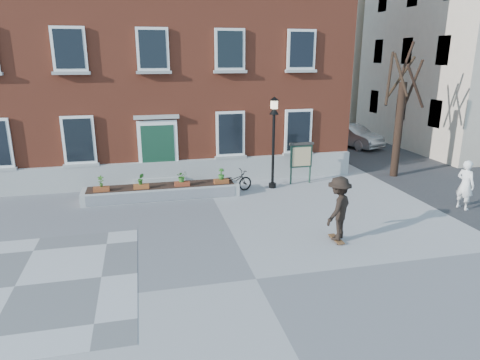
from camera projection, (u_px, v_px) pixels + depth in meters
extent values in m
plane|color=gray|center=(256.00, 279.00, 11.07)|extent=(100.00, 100.00, 0.00)
cube|color=#5D5D60|center=(15.00, 287.00, 10.70)|extent=(6.00, 6.00, 0.01)
imported|color=black|center=(233.00, 182.00, 17.91)|extent=(1.88, 1.12, 0.94)
imported|color=#ACAFB1|center=(352.00, 136.00, 26.95)|extent=(2.82, 4.41, 1.37)
imported|color=white|center=(465.00, 185.00, 15.88)|extent=(0.62, 0.78, 1.88)
cube|color=brown|center=(149.00, 46.00, 22.03)|extent=(18.00, 10.00, 12.00)
cube|color=#A7A6A1|center=(160.00, 174.00, 18.78)|extent=(18.00, 0.24, 1.10)
cube|color=#ADADA7|center=(160.00, 185.00, 18.79)|extent=(2.60, 0.80, 0.20)
cube|color=#A2A19C|center=(160.00, 179.00, 18.87)|extent=(2.20, 0.50, 0.20)
cube|color=white|center=(158.00, 149.00, 18.51)|extent=(1.70, 0.12, 2.50)
cube|color=#163D28|center=(158.00, 152.00, 18.49)|extent=(1.40, 0.06, 2.30)
cube|color=#ACACA6|center=(156.00, 117.00, 18.08)|extent=(1.90, 0.25, 0.15)
cube|color=white|center=(79.00, 140.00, 17.64)|extent=(1.30, 0.10, 2.00)
cube|color=black|center=(79.00, 140.00, 17.59)|extent=(1.08, 0.04, 1.78)
cube|color=#A9AAA4|center=(81.00, 165.00, 17.88)|extent=(1.44, 0.20, 0.12)
cube|color=white|center=(69.00, 49.00, 16.63)|extent=(1.30, 0.10, 1.70)
cube|color=black|center=(69.00, 49.00, 16.58)|extent=(1.08, 0.04, 1.48)
cube|color=#979792|center=(71.00, 73.00, 16.83)|extent=(1.44, 0.20, 0.12)
cube|color=white|center=(153.00, 49.00, 17.32)|extent=(1.30, 0.10, 1.70)
cube|color=black|center=(153.00, 49.00, 17.27)|extent=(1.08, 0.04, 1.48)
cube|color=gray|center=(154.00, 72.00, 17.52)|extent=(1.44, 0.20, 0.12)
cube|color=white|center=(230.00, 134.00, 19.03)|extent=(1.30, 0.10, 2.00)
cube|color=black|center=(231.00, 134.00, 18.98)|extent=(1.08, 0.04, 1.78)
cube|color=#9E9E99|center=(231.00, 157.00, 19.27)|extent=(1.44, 0.20, 0.12)
cube|color=silver|center=(230.00, 49.00, 18.02)|extent=(1.30, 0.10, 1.70)
cube|color=black|center=(230.00, 49.00, 17.97)|extent=(1.08, 0.04, 1.48)
cube|color=#A0A19C|center=(230.00, 72.00, 18.22)|extent=(1.44, 0.20, 0.12)
cube|color=white|center=(298.00, 131.00, 19.73)|extent=(1.30, 0.10, 2.00)
cube|color=black|center=(299.00, 131.00, 19.68)|extent=(1.08, 0.04, 1.78)
cube|color=#9B9B96|center=(298.00, 154.00, 19.97)|extent=(1.44, 0.20, 0.12)
cube|color=silver|center=(301.00, 50.00, 18.71)|extent=(1.30, 0.10, 1.70)
cube|color=black|center=(302.00, 50.00, 18.66)|extent=(1.08, 0.04, 1.48)
cube|color=#A8A8A3|center=(301.00, 71.00, 18.91)|extent=(1.44, 0.20, 0.12)
cube|color=#B6B6B1|center=(162.00, 192.00, 17.30)|extent=(6.20, 1.10, 0.50)
cube|color=#AFAFAF|center=(163.00, 196.00, 16.77)|extent=(5.80, 0.02, 0.40)
cube|color=black|center=(162.00, 186.00, 17.23)|extent=(5.80, 0.90, 0.06)
cube|color=brown|center=(102.00, 189.00, 16.46)|extent=(0.60, 0.25, 0.20)
imported|color=#32651E|center=(101.00, 181.00, 16.37)|extent=(0.24, 0.24, 0.45)
cube|color=#984B21|center=(141.00, 187.00, 16.79)|extent=(0.60, 0.25, 0.20)
imported|color=#275F1C|center=(141.00, 179.00, 16.70)|extent=(0.25, 0.25, 0.45)
cube|color=brown|center=(182.00, 184.00, 17.14)|extent=(0.60, 0.25, 0.20)
imported|color=#2C681F|center=(182.00, 176.00, 17.05)|extent=(0.40, 0.40, 0.45)
cube|color=brown|center=(221.00, 181.00, 17.49)|extent=(0.60, 0.25, 0.20)
imported|color=#296A1F|center=(221.00, 174.00, 17.39)|extent=(0.25, 0.25, 0.45)
cylinder|color=black|center=(398.00, 130.00, 19.88)|extent=(0.36, 0.36, 4.40)
cylinder|color=black|center=(413.00, 84.00, 19.41)|extent=(0.12, 1.12, 2.23)
cylinder|color=#312215|center=(400.00, 78.00, 19.75)|extent=(1.18, 0.49, 1.97)
cylinder|color=black|center=(389.00, 78.00, 19.45)|extent=(0.88, 1.14, 2.35)
cylinder|color=black|center=(401.00, 75.00, 18.90)|extent=(0.60, 0.77, 1.90)
cylinder|color=black|center=(415.00, 87.00, 18.77)|extent=(1.39, 0.55, 1.95)
cylinder|color=black|center=(407.00, 60.00, 19.15)|extent=(0.43, 0.48, 1.58)
cube|color=#353537|center=(352.00, 136.00, 30.50)|extent=(8.00, 36.00, 0.01)
cube|color=#C0B49B|center=(377.00, 44.00, 37.45)|extent=(10.00, 11.00, 13.00)
cube|color=black|center=(436.00, 114.00, 23.29)|extent=(0.08, 1.00, 1.50)
cube|color=black|center=(402.00, 107.00, 26.28)|extent=(0.08, 1.00, 1.50)
cube|color=black|center=(374.00, 102.00, 29.27)|extent=(0.08, 1.00, 1.50)
cube|color=black|center=(444.00, 50.00, 22.36)|extent=(0.08, 1.00, 1.50)
cube|color=black|center=(407.00, 51.00, 25.35)|extent=(0.08, 1.00, 1.50)
cube|color=black|center=(379.00, 51.00, 28.34)|extent=(0.08, 1.00, 1.50)
cylinder|color=black|center=(272.00, 185.00, 18.68)|extent=(0.32, 0.32, 0.20)
cylinder|color=black|center=(273.00, 152.00, 18.25)|extent=(0.12, 0.12, 3.20)
cone|color=black|center=(274.00, 111.00, 17.76)|extent=(0.40, 0.40, 0.30)
cube|color=#F7E4B6|center=(274.00, 105.00, 17.69)|extent=(0.24, 0.24, 0.34)
cone|color=black|center=(274.00, 98.00, 17.62)|extent=(0.40, 0.40, 0.16)
cylinder|color=#1A3427|center=(291.00, 165.00, 18.96)|extent=(0.08, 0.08, 1.80)
cylinder|color=#193224|center=(310.00, 163.00, 19.16)|extent=(0.08, 0.08, 1.80)
cube|color=#183024|center=(301.00, 156.00, 18.96)|extent=(1.00, 0.10, 1.00)
cube|color=beige|center=(302.00, 157.00, 18.91)|extent=(0.85, 0.02, 0.85)
cube|color=#36312E|center=(302.00, 144.00, 18.80)|extent=(1.10, 0.16, 0.10)
cube|color=brown|center=(336.00, 239.00, 13.33)|extent=(0.22, 0.78, 0.03)
cylinder|color=black|center=(337.00, 244.00, 13.06)|extent=(0.03, 0.05, 0.05)
cylinder|color=black|center=(343.00, 243.00, 13.10)|extent=(0.03, 0.05, 0.05)
cylinder|color=black|center=(330.00, 237.00, 13.59)|extent=(0.03, 0.05, 0.05)
cylinder|color=black|center=(335.00, 236.00, 13.63)|extent=(0.03, 0.05, 0.05)
imported|color=black|center=(338.00, 208.00, 13.05)|extent=(1.45, 1.42, 2.00)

